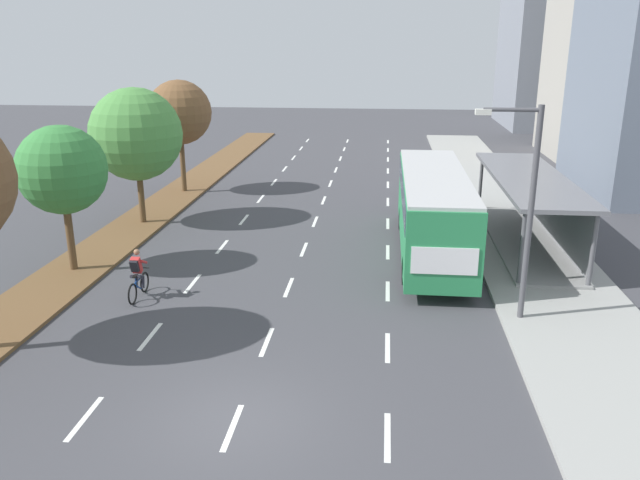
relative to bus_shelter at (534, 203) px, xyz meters
The scene contains 14 objects.
ground_plane 17.14m from the bus_shelter, 123.99° to the right, with size 140.00×140.00×0.00m, color #424247.
median_strip 18.86m from the bus_shelter, 161.78° to the left, with size 2.60×52.00×0.12m, color brown.
sidewalk_right 6.14m from the bus_shelter, 92.72° to the left, with size 4.50×52.00×0.15m, color #9E9E99.
lane_divider_left 14.04m from the bus_shelter, 159.42° to the left, with size 0.14×49.04×0.01m.
lane_divider_center 10.87m from the bus_shelter, 152.83° to the left, with size 0.14×49.04×0.01m.
lane_divider_right 7.98m from the bus_shelter, 140.95° to the left, with size 0.14×49.04×0.01m.
bus_shelter is the anchor object (origin of this frame).
bus 4.56m from the bus_shelter, 159.90° to the right, with size 2.54×11.29×3.37m.
cyclist 16.22m from the bus_shelter, 153.15° to the right, with size 0.46×1.82×1.71m.
median_tree_second 18.67m from the bus_shelter, 164.14° to the right, with size 3.22×3.22×5.41m.
median_tree_third 17.85m from the bus_shelter, behind, with size 4.23×4.23×6.26m.
median_tree_fourth 19.59m from the bus_shelter, 155.51° to the left, with size 3.54×3.54×6.21m.
streetlight 8.43m from the bus_shelter, 104.94° to the right, with size 1.91×0.24×6.50m.
building_far_right 42.32m from the bus_shelter, 77.72° to the left, with size 6.71×12.95×12.78m, color gray.
Camera 1 is at (3.25, -12.46, 8.39)m, focal length 35.66 mm.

